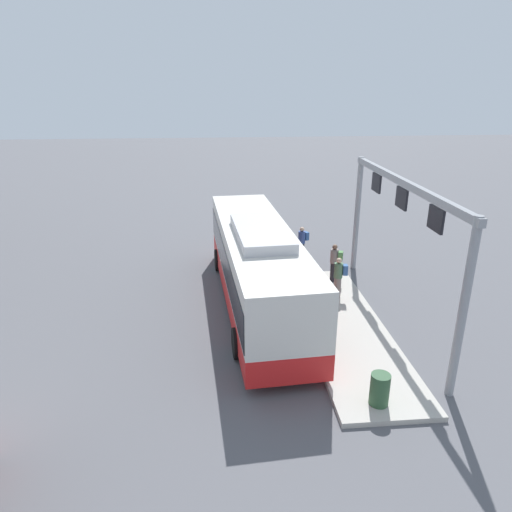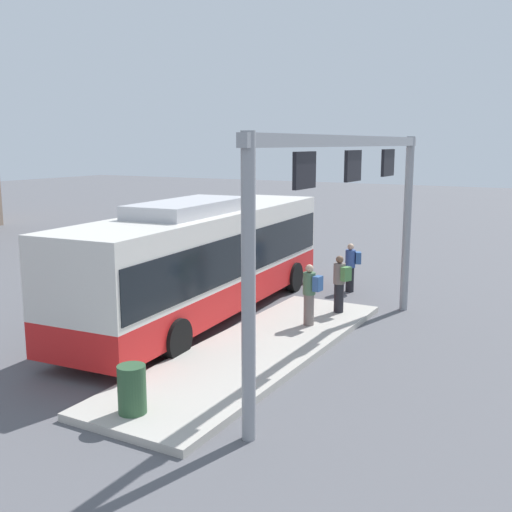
{
  "view_description": "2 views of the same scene",
  "coord_description": "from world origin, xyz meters",
  "views": [
    {
      "loc": [
        -16.42,
        1.5,
        8.23
      ],
      "look_at": [
        2.59,
        -0.18,
        1.1
      ],
      "focal_mm": 32.68,
      "sensor_mm": 36.0,
      "label": 1
    },
    {
      "loc": [
        -14.52,
        -9.73,
        5.0
      ],
      "look_at": [
        1.86,
        -0.63,
        1.55
      ],
      "focal_mm": 43.01,
      "sensor_mm": 36.0,
      "label": 2
    }
  ],
  "objects": [
    {
      "name": "ground_plane",
      "position": [
        0.0,
        0.0,
        0.0
      ],
      "size": [
        120.0,
        120.0,
        0.0
      ],
      "primitive_type": "plane",
      "color": "#56565B"
    },
    {
      "name": "person_waiting_mid",
      "position": [
        0.14,
        -3.25,
        1.05
      ],
      "size": [
        0.37,
        0.55,
        1.67
      ],
      "rotation": [
        0.0,
        0.0,
        1.47
      ],
      "color": "slate",
      "rests_on": "platform_curb"
    },
    {
      "name": "bus_main",
      "position": [
        -0.01,
        -0.0,
        1.81
      ],
      "size": [
        11.63,
        3.31,
        3.46
      ],
      "rotation": [
        0.0,
        0.0,
        0.07
      ],
      "color": "red",
      "rests_on": "ground"
    },
    {
      "name": "platform_curb",
      "position": [
        -2.15,
        -2.9,
        0.08
      ],
      "size": [
        10.0,
        2.8,
        0.16
      ],
      "primitive_type": "cube",
      "color": "#B2ADA3",
      "rests_on": "ground"
    },
    {
      "name": "trash_bin",
      "position": [
        -6.45,
        -2.67,
        0.61
      ],
      "size": [
        0.52,
        0.52,
        0.9
      ],
      "primitive_type": "cylinder",
      "color": "#2D5133",
      "rests_on": "platform_curb"
    },
    {
      "name": "person_waiting_near",
      "position": [
        1.72,
        -3.48,
        1.05
      ],
      "size": [
        0.49,
        0.6,
        1.67
      ],
      "rotation": [
        0.0,
        0.0,
        1.18
      ],
      "color": "black",
      "rests_on": "platform_curb"
    },
    {
      "name": "platform_sign_gantry",
      "position": [
        -1.26,
        -4.87,
        3.79
      ],
      "size": [
        9.93,
        0.24,
        5.2
      ],
      "color": "gray",
      "rests_on": "ground"
    },
    {
      "name": "person_boarding",
      "position": [
        4.88,
        -2.66,
        0.89
      ],
      "size": [
        0.51,
        0.6,
        1.67
      ],
      "rotation": [
        0.0,
        0.0,
        2.02
      ],
      "color": "black",
      "rests_on": "ground"
    }
  ]
}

